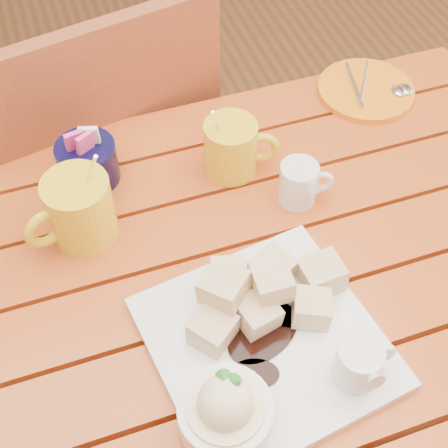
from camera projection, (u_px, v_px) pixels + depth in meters
name	position (u px, v px, depth m)	size (l,w,h in m)	color
table	(232.00, 317.00, 1.00)	(1.20, 0.79, 0.75)	#AE4E16
dessert_plate	(260.00, 351.00, 0.81)	(0.33, 0.33, 0.12)	white
coffee_mug_left	(78.00, 209.00, 0.93)	(0.14, 0.10, 0.17)	yellow
coffee_mug_right	(232.00, 147.00, 1.02)	(0.12, 0.09, 0.15)	yellow
cream_pitcher	(300.00, 182.00, 0.99)	(0.09, 0.08, 0.08)	white
sugar_caddy	(88.00, 161.00, 1.02)	(0.10, 0.10, 0.11)	black
orange_saucer	(367.00, 90.00, 1.18)	(0.18, 0.18, 0.02)	orange
chair_far	(104.00, 163.00, 1.38)	(0.53, 0.53, 0.94)	brown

